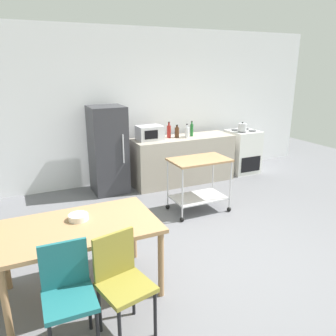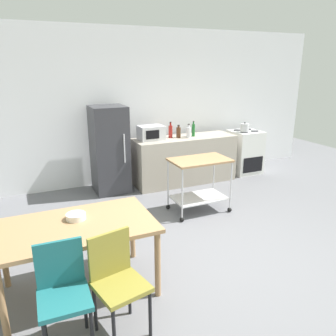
# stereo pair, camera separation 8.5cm
# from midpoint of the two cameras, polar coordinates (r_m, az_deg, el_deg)

# --- Properties ---
(ground_plane) EXTENTS (12.00, 12.00, 0.00)m
(ground_plane) POSITION_cam_midpoint_polar(r_m,az_deg,el_deg) (4.24, 7.71, -14.68)
(ground_plane) COLOR slate
(back_wall) EXTENTS (8.40, 0.12, 2.90)m
(back_wall) POSITION_cam_midpoint_polar(r_m,az_deg,el_deg) (6.55, -7.34, 10.24)
(back_wall) COLOR white
(back_wall) RESTS_ON ground_plane
(kitchen_counter) EXTENTS (2.00, 0.64, 0.90)m
(kitchen_counter) POSITION_cam_midpoint_polar(r_m,az_deg,el_deg) (6.55, 2.16, 1.43)
(kitchen_counter) COLOR #A89E8E
(kitchen_counter) RESTS_ON ground_plane
(dining_table) EXTENTS (1.50, 0.90, 0.75)m
(dining_table) POSITION_cam_midpoint_polar(r_m,az_deg,el_deg) (3.42, -15.58, -10.56)
(dining_table) COLOR #A37A51
(dining_table) RESTS_ON ground_plane
(chair_olive) EXTENTS (0.48, 0.48, 0.89)m
(chair_olive) POSITION_cam_midpoint_polar(r_m,az_deg,el_deg) (2.97, -8.73, -18.09)
(chair_olive) COLOR olive
(chair_olive) RESTS_ON ground_plane
(chair_teal) EXTENTS (0.41, 0.41, 0.89)m
(chair_teal) POSITION_cam_midpoint_polar(r_m,az_deg,el_deg) (2.93, -17.53, -19.32)
(chair_teal) COLOR #1E666B
(chair_teal) RESTS_ON ground_plane
(stove_oven) EXTENTS (0.60, 0.61, 0.92)m
(stove_oven) POSITION_cam_midpoint_polar(r_m,az_deg,el_deg) (7.33, 12.22, 2.77)
(stove_oven) COLOR white
(stove_oven) RESTS_ON ground_plane
(refrigerator) EXTENTS (0.60, 0.63, 1.55)m
(refrigerator) POSITION_cam_midpoint_polar(r_m,az_deg,el_deg) (6.05, -10.55, 3.01)
(refrigerator) COLOR #333338
(refrigerator) RESTS_ON ground_plane
(kitchen_cart) EXTENTS (0.91, 0.57, 0.85)m
(kitchen_cart) POSITION_cam_midpoint_polar(r_m,az_deg,el_deg) (5.20, 4.83, -1.40)
(kitchen_cart) COLOR #A37A51
(kitchen_cart) RESTS_ON ground_plane
(microwave) EXTENTS (0.46, 0.35, 0.26)m
(microwave) POSITION_cam_midpoint_polar(r_m,az_deg,el_deg) (6.18, -3.53, 5.99)
(microwave) COLOR silver
(microwave) RESTS_ON kitchen_counter
(bottle_soda) EXTENTS (0.08, 0.08, 0.30)m
(bottle_soda) POSITION_cam_midpoint_polar(r_m,az_deg,el_deg) (6.35, -0.23, 6.28)
(bottle_soda) COLOR maroon
(bottle_soda) RESTS_ON kitchen_counter
(bottle_vinegar) EXTENTS (0.08, 0.08, 0.24)m
(bottle_vinegar) POSITION_cam_midpoint_polar(r_m,az_deg,el_deg) (6.38, 1.14, 6.11)
(bottle_vinegar) COLOR #4C2D19
(bottle_vinegar) RESTS_ON kitchen_counter
(bottle_sparkling_water) EXTENTS (0.08, 0.08, 0.26)m
(bottle_sparkling_water) POSITION_cam_midpoint_polar(r_m,az_deg,el_deg) (6.37, 2.87, 6.13)
(bottle_sparkling_water) COLOR silver
(bottle_sparkling_water) RESTS_ON kitchen_counter
(bottle_hot_sauce) EXTENTS (0.06, 0.06, 0.29)m
(bottle_hot_sauce) POSITION_cam_midpoint_polar(r_m,az_deg,el_deg) (6.51, 3.67, 6.51)
(bottle_hot_sauce) COLOR #1E6628
(bottle_hot_sauce) RESTS_ON kitchen_counter
(fruit_bowl) EXTENTS (0.19, 0.19, 0.06)m
(fruit_bowl) POSITION_cam_midpoint_polar(r_m,az_deg,el_deg) (3.48, -15.69, -8.06)
(fruit_bowl) COLOR white
(fruit_bowl) RESTS_ON dining_table
(kettle) EXTENTS (0.24, 0.17, 0.19)m
(kettle) POSITION_cam_midpoint_polar(r_m,az_deg,el_deg) (7.06, 12.21, 6.80)
(kettle) COLOR silver
(kettle) RESTS_ON stove_oven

